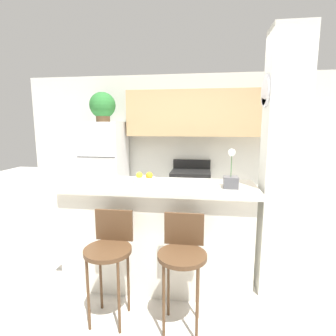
{
  "coord_description": "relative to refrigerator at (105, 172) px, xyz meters",
  "views": [
    {
      "loc": [
        0.48,
        -2.59,
        1.68
      ],
      "look_at": [
        0.0,
        0.73,
        1.13
      ],
      "focal_mm": 28.0,
      "sensor_mm": 36.0,
      "label": 1
    }
  ],
  "objects": [
    {
      "name": "pillar_right",
      "position": [
        2.46,
        -1.68,
        0.42
      ],
      "size": [
        0.38,
        0.32,
        2.55
      ],
      "color": "silver",
      "rests_on": "ground_plane"
    },
    {
      "name": "bar_stool_left",
      "position": [
        0.94,
        -2.31,
        -0.23
      ],
      "size": [
        0.4,
        0.4,
        0.94
      ],
      "color": "#4C331E",
      "rests_on": "ground_plane"
    },
    {
      "name": "stove_range",
      "position": [
        1.49,
        0.08,
        -0.4
      ],
      "size": [
        0.66,
        0.59,
        1.07
      ],
      "color": "white",
      "rests_on": "ground_plane"
    },
    {
      "name": "ground_plane",
      "position": [
        1.25,
        -1.71,
        -0.86
      ],
      "size": [
        14.0,
        14.0,
        0.0
      ],
      "primitive_type": "plane",
      "color": "beige"
    },
    {
      "name": "bar_stool_right",
      "position": [
        1.56,
        -2.31,
        -0.23
      ],
      "size": [
        0.4,
        0.4,
        0.94
      ],
      "color": "#4C331E",
      "rests_on": "ground_plane"
    },
    {
      "name": "counter_bar",
      "position": [
        1.25,
        -1.71,
        -0.32
      ],
      "size": [
        1.99,
        0.75,
        1.07
      ],
      "color": "silver",
      "rests_on": "ground_plane"
    },
    {
      "name": "refrigerator",
      "position": [
        0.0,
        0.0,
        0.0
      ],
      "size": [
        0.67,
        0.74,
        1.73
      ],
      "color": "white",
      "rests_on": "ground_plane"
    },
    {
      "name": "orchid_vase",
      "position": [
        1.98,
        -1.75,
        0.3
      ],
      "size": [
        0.14,
        0.14,
        0.38
      ],
      "color": "#4C4C51",
      "rests_on": "counter_bar"
    },
    {
      "name": "wall_back",
      "position": [
        1.41,
        0.34,
        0.66
      ],
      "size": [
        5.6,
        0.38,
        2.55
      ],
      "color": "silver",
      "rests_on": "ground_plane"
    },
    {
      "name": "fruit_bowl",
      "position": [
        1.09,
        -1.62,
        0.24
      ],
      "size": [
        0.25,
        0.25,
        0.11
      ],
      "color": "silver",
      "rests_on": "counter_bar"
    },
    {
      "name": "trash_bin",
      "position": [
        0.55,
        -0.26,
        -0.67
      ],
      "size": [
        0.28,
        0.28,
        0.38
      ],
      "color": "#59595B",
      "rests_on": "ground_plane"
    },
    {
      "name": "potted_plant_on_fridge",
      "position": [
        -0.0,
        0.0,
        1.13
      ],
      "size": [
        0.43,
        0.43,
        0.5
      ],
      "color": "brown",
      "rests_on": "refrigerator"
    }
  ]
}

